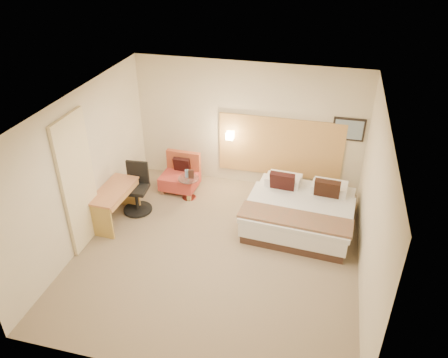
% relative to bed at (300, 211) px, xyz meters
% --- Properties ---
extents(floor, '(4.80, 5.00, 0.02)m').
position_rel_bed_xyz_m(floor, '(-1.30, -1.18, -0.32)').
color(floor, '#816E56').
rests_on(floor, ground).
extents(ceiling, '(4.80, 5.00, 0.02)m').
position_rel_bed_xyz_m(ceiling, '(-1.30, -1.18, 2.40)').
color(ceiling, white).
rests_on(ceiling, floor).
extents(wall_back, '(4.80, 0.02, 2.70)m').
position_rel_bed_xyz_m(wall_back, '(-1.30, 1.33, 1.04)').
color(wall_back, beige).
rests_on(wall_back, floor).
extents(wall_front, '(4.80, 0.02, 2.70)m').
position_rel_bed_xyz_m(wall_front, '(-1.30, -3.69, 1.04)').
color(wall_front, beige).
rests_on(wall_front, floor).
extents(wall_left, '(0.02, 5.00, 2.70)m').
position_rel_bed_xyz_m(wall_left, '(-3.71, -1.18, 1.04)').
color(wall_left, beige).
rests_on(wall_left, floor).
extents(wall_right, '(0.02, 5.00, 2.70)m').
position_rel_bed_xyz_m(wall_right, '(1.11, -1.18, 1.04)').
color(wall_right, beige).
rests_on(wall_right, floor).
extents(headboard_panel, '(2.60, 0.04, 1.30)m').
position_rel_bed_xyz_m(headboard_panel, '(-0.60, 1.29, 0.64)').
color(headboard_panel, tan).
rests_on(headboard_panel, wall_back).
extents(art_frame, '(0.62, 0.03, 0.47)m').
position_rel_bed_xyz_m(art_frame, '(0.72, 1.30, 1.19)').
color(art_frame, black).
rests_on(art_frame, wall_back).
extents(art_canvas, '(0.54, 0.01, 0.39)m').
position_rel_bed_xyz_m(art_canvas, '(0.72, 1.28, 1.19)').
color(art_canvas, '#748BA0').
rests_on(art_canvas, wall_back).
extents(lamp_arm, '(0.02, 0.12, 0.02)m').
position_rel_bed_xyz_m(lamp_arm, '(-1.65, 1.24, 0.84)').
color(lamp_arm, silver).
rests_on(lamp_arm, wall_back).
extents(lamp_shade, '(0.15, 0.15, 0.15)m').
position_rel_bed_xyz_m(lamp_shade, '(-1.65, 1.18, 0.84)').
color(lamp_shade, '#FDECC6').
rests_on(lamp_shade, wall_back).
extents(curtain, '(0.06, 0.90, 2.42)m').
position_rel_bed_xyz_m(curtain, '(-3.66, -1.43, 0.91)').
color(curtain, beige).
rests_on(curtain, wall_left).
extents(bottle_a, '(0.06, 0.06, 0.17)m').
position_rel_bed_xyz_m(bottle_a, '(-2.38, 0.38, 0.27)').
color(bottle_a, '#809AC6').
rests_on(bottle_a, side_table).
extents(bottle_b, '(0.06, 0.06, 0.17)m').
position_rel_bed_xyz_m(bottle_b, '(-2.36, 0.39, 0.27)').
color(bottle_b, '#7FAFC4').
rests_on(bottle_b, side_table).
extents(menu_folder, '(0.12, 0.07, 0.19)m').
position_rel_bed_xyz_m(menu_folder, '(-2.27, 0.37, 0.27)').
color(menu_folder, '#341B15').
rests_on(menu_folder, side_table).
extents(bed, '(2.06, 2.02, 0.94)m').
position_rel_bed_xyz_m(bed, '(0.00, 0.00, 0.00)').
color(bed, '#3C261E').
rests_on(bed, floor).
extents(lounge_chair, '(0.77, 0.68, 0.79)m').
position_rel_bed_xyz_m(lounge_chair, '(-2.62, 0.69, 0.01)').
color(lounge_chair, '#A86D4F').
rests_on(lounge_chair, floor).
extents(side_table, '(0.51, 0.51, 0.49)m').
position_rel_bed_xyz_m(side_table, '(-2.32, 0.35, -0.04)').
color(side_table, white).
rests_on(side_table, floor).
extents(desk, '(0.58, 1.16, 0.71)m').
position_rel_bed_xyz_m(desk, '(-3.42, -0.75, 0.25)').
color(desk, '#B87248').
rests_on(desk, floor).
extents(desk_chair, '(0.61, 0.61, 1.00)m').
position_rel_bed_xyz_m(desk_chair, '(-3.19, -0.29, 0.11)').
color(desk_chair, black).
rests_on(desk_chair, floor).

